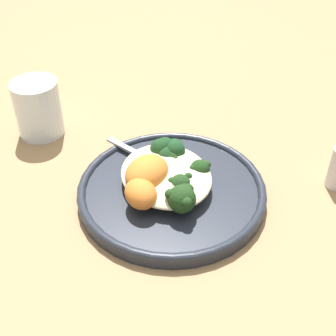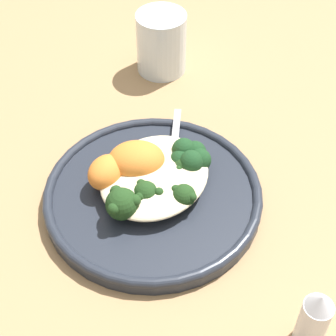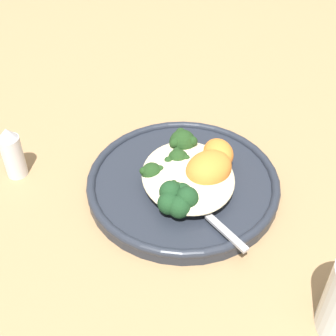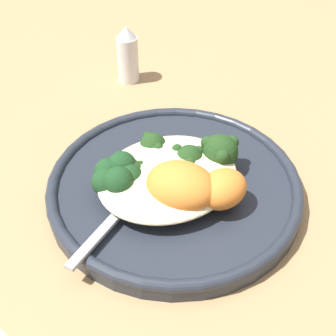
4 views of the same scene
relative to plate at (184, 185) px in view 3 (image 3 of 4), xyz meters
name	(u,v)px [view 3 (image 3 of 4)]	position (x,y,z in m)	size (l,w,h in m)	color
ground_plane	(170,190)	(0.00, -0.02, -0.01)	(4.00, 4.00, 0.00)	#9E7A51
plate	(184,185)	(0.00, 0.00, 0.00)	(0.26, 0.26, 0.02)	#232833
quinoa_mound	(188,176)	(0.01, 0.00, 0.02)	(0.14, 0.12, 0.02)	beige
broccoli_stalk_0	(187,149)	(-0.04, 0.01, 0.03)	(0.10, 0.06, 0.04)	#ADC675
broccoli_stalk_1	(183,163)	(-0.02, 0.00, 0.02)	(0.07, 0.06, 0.03)	#ADC675
broccoli_stalk_2	(167,173)	(0.00, -0.02, 0.02)	(0.05, 0.10, 0.03)	#ADC675
broccoli_stalk_3	(182,190)	(0.03, -0.01, 0.02)	(0.04, 0.07, 0.03)	#ADC675
sweet_potato_chunk_0	(218,154)	(-0.02, 0.05, 0.03)	(0.05, 0.04, 0.04)	orange
sweet_potato_chunk_1	(209,169)	(0.01, 0.03, 0.03)	(0.07, 0.05, 0.04)	orange
kale_tuft	(177,199)	(0.05, -0.02, 0.03)	(0.05, 0.05, 0.03)	#193D1E
spoon	(204,211)	(0.06, 0.01, 0.01)	(0.10, 0.06, 0.01)	#A3A3A8
salt_shaker	(12,152)	(-0.07, -0.22, 0.03)	(0.03, 0.03, 0.08)	silver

